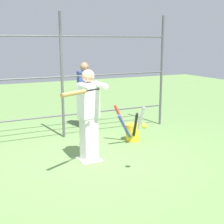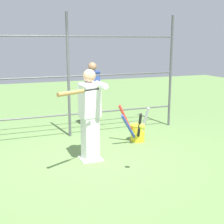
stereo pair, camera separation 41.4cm
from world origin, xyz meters
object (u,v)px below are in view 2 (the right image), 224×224
object	(u,v)px
batter	(90,112)
bat_bucket	(137,131)
baseball_bat_swinging	(75,92)
bystander_behind_fence	(93,94)
softball_in_flight	(142,126)

from	to	relation	value
batter	bat_bucket	distance (m)	1.60
baseball_bat_swinging	bystander_behind_fence	bearing A→B (deg)	-113.17
batter	softball_in_flight	size ratio (longest dim) A/B	17.83
batter	bat_bucket	bearing A→B (deg)	-153.26
baseball_bat_swinging	softball_in_flight	bearing A→B (deg)	161.53
bat_bucket	bystander_behind_fence	distance (m)	1.74
batter	baseball_bat_swinging	world-z (taller)	batter
softball_in_flight	bat_bucket	xyz separation A→B (m)	(-0.74, -1.68, -0.61)
batter	softball_in_flight	bearing A→B (deg)	118.03
bat_bucket	batter	bearing A→B (deg)	26.74
baseball_bat_swinging	bystander_behind_fence	xyz separation A→B (m)	(-1.23, -2.87, -0.54)
softball_in_flight	bat_bucket	size ratio (longest dim) A/B	0.11
batter	bystander_behind_fence	distance (m)	2.30
baseball_bat_swinging	softball_in_flight	xyz separation A→B (m)	(-1.02, 0.34, -0.57)
baseball_bat_swinging	bat_bucket	world-z (taller)	baseball_bat_swinging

